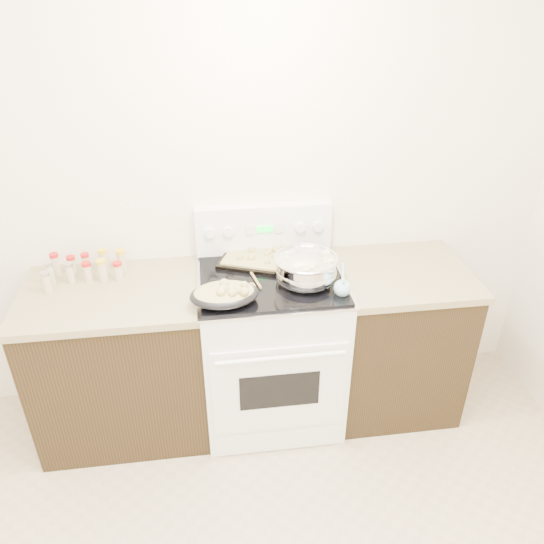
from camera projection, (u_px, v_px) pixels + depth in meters
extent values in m
cube|color=white|center=(197.00, 183.00, 2.85)|extent=(4.00, 0.05, 2.70)
cube|color=black|center=(123.00, 363.00, 2.96)|extent=(0.90, 0.64, 0.88)
cube|color=brown|center=(111.00, 294.00, 2.72)|extent=(0.93, 0.67, 0.04)
cube|color=black|center=(393.00, 340.00, 3.14)|extent=(0.70, 0.64, 0.88)
cube|color=brown|center=(402.00, 273.00, 2.91)|extent=(0.73, 0.67, 0.04)
cube|color=white|center=(271.00, 349.00, 3.03)|extent=(0.76, 0.66, 0.92)
cube|color=white|center=(279.00, 390.00, 2.75)|extent=(0.70, 0.01, 0.55)
cube|color=black|center=(280.00, 391.00, 2.74)|extent=(0.42, 0.01, 0.22)
cylinder|color=white|center=(281.00, 358.00, 2.59)|extent=(0.65, 0.02, 0.02)
cube|color=white|center=(279.00, 440.00, 2.94)|extent=(0.70, 0.01, 0.14)
cube|color=silver|center=(271.00, 279.00, 2.80)|extent=(0.78, 0.68, 0.01)
cube|color=black|center=(271.00, 277.00, 2.79)|extent=(0.74, 0.64, 0.01)
cube|color=white|center=(264.00, 228.00, 2.97)|extent=(0.76, 0.07, 0.28)
cylinder|color=white|center=(210.00, 233.00, 2.89)|extent=(0.06, 0.02, 0.06)
cylinder|color=white|center=(229.00, 232.00, 2.90)|extent=(0.06, 0.02, 0.06)
cylinder|color=white|center=(300.00, 228.00, 2.95)|extent=(0.06, 0.02, 0.06)
cylinder|color=white|center=(318.00, 227.00, 2.96)|extent=(0.06, 0.02, 0.06)
cube|color=#19E533|center=(265.00, 229.00, 2.93)|extent=(0.09, 0.00, 0.04)
cube|color=silver|center=(250.00, 230.00, 2.92)|extent=(0.05, 0.00, 0.05)
cube|color=silver|center=(279.00, 229.00, 2.94)|extent=(0.05, 0.00, 0.05)
ellipsoid|color=silver|center=(306.00, 272.00, 2.71)|extent=(0.38, 0.38, 0.19)
cylinder|color=silver|center=(305.00, 281.00, 2.74)|extent=(0.17, 0.17, 0.01)
torus|color=silver|center=(306.00, 258.00, 2.67)|extent=(0.33, 0.33, 0.02)
cylinder|color=silver|center=(306.00, 268.00, 2.70)|extent=(0.31, 0.31, 0.11)
cylinder|color=brown|center=(306.00, 261.00, 2.68)|extent=(0.29, 0.29, 0.00)
cube|color=beige|center=(307.00, 270.00, 2.58)|extent=(0.03, 0.03, 0.02)
cube|color=beige|center=(324.00, 260.00, 2.67)|extent=(0.03, 0.03, 0.02)
cube|color=beige|center=(287.00, 254.00, 2.72)|extent=(0.03, 0.03, 0.02)
cube|color=beige|center=(326.00, 263.00, 2.64)|extent=(0.03, 0.03, 0.02)
cube|color=beige|center=(330.00, 262.00, 2.65)|extent=(0.04, 0.04, 0.03)
cube|color=beige|center=(287.00, 258.00, 2.68)|extent=(0.03, 0.03, 0.02)
cube|color=beige|center=(326.00, 254.00, 2.73)|extent=(0.03, 0.03, 0.03)
cube|color=beige|center=(293.00, 254.00, 2.73)|extent=(0.02, 0.02, 0.02)
cube|color=beige|center=(310.00, 261.00, 2.66)|extent=(0.03, 0.03, 0.02)
cube|color=beige|center=(319.00, 256.00, 2.71)|extent=(0.03, 0.03, 0.02)
cube|color=beige|center=(311.00, 268.00, 2.59)|extent=(0.03, 0.03, 0.03)
cube|color=beige|center=(310.00, 265.00, 2.62)|extent=(0.03, 0.03, 0.02)
ellipsoid|color=black|center=(224.00, 295.00, 2.56)|extent=(0.35, 0.25, 0.08)
ellipsoid|color=tan|center=(224.00, 293.00, 2.56)|extent=(0.31, 0.23, 0.06)
sphere|color=tan|center=(224.00, 289.00, 2.53)|extent=(0.04, 0.04, 0.04)
sphere|color=tan|center=(238.00, 290.00, 2.52)|extent=(0.04, 0.04, 0.04)
sphere|color=tan|center=(244.00, 285.00, 2.56)|extent=(0.04, 0.04, 0.04)
sphere|color=tan|center=(224.00, 284.00, 2.57)|extent=(0.05, 0.05, 0.05)
sphere|color=tan|center=(221.00, 292.00, 2.50)|extent=(0.04, 0.04, 0.04)
sphere|color=tan|center=(232.00, 293.00, 2.50)|extent=(0.04, 0.04, 0.04)
sphere|color=tan|center=(221.00, 290.00, 2.51)|extent=(0.04, 0.04, 0.04)
sphere|color=tan|center=(245.00, 292.00, 2.50)|extent=(0.05, 0.05, 0.05)
cube|color=black|center=(260.00, 260.00, 2.93)|extent=(0.50, 0.43, 0.02)
cube|color=tan|center=(260.00, 258.00, 2.92)|extent=(0.45, 0.38, 0.02)
sphere|color=tan|center=(266.00, 254.00, 2.93)|extent=(0.03, 0.03, 0.03)
sphere|color=tan|center=(278.00, 251.00, 2.95)|extent=(0.03, 0.03, 0.03)
sphere|color=tan|center=(284.00, 248.00, 3.00)|extent=(0.04, 0.04, 0.04)
sphere|color=tan|center=(240.00, 258.00, 2.90)|extent=(0.04, 0.04, 0.04)
sphere|color=tan|center=(251.00, 258.00, 2.89)|extent=(0.04, 0.04, 0.04)
sphere|color=tan|center=(276.00, 250.00, 2.97)|extent=(0.04, 0.04, 0.04)
sphere|color=tan|center=(268.00, 262.00, 2.85)|extent=(0.03, 0.03, 0.03)
sphere|color=tan|center=(269.00, 252.00, 2.95)|extent=(0.04, 0.04, 0.04)
sphere|color=tan|center=(274.00, 256.00, 2.91)|extent=(0.03, 0.03, 0.03)
sphere|color=tan|center=(252.00, 250.00, 2.97)|extent=(0.04, 0.04, 0.04)
cylinder|color=#AB824E|center=(254.00, 276.00, 2.78)|extent=(0.06, 0.24, 0.01)
sphere|color=#AB824E|center=(251.00, 287.00, 2.68)|extent=(0.04, 0.04, 0.04)
sphere|color=#8DC5D3|center=(342.00, 288.00, 2.63)|extent=(0.09, 0.09, 0.09)
cylinder|color=#8DC5D3|center=(343.00, 272.00, 2.71)|extent=(0.09, 0.28, 0.07)
cylinder|color=#BFB28C|center=(56.00, 266.00, 2.82)|extent=(0.04, 0.04, 0.11)
cylinder|color=#B21414|center=(54.00, 255.00, 2.79)|extent=(0.05, 0.05, 0.02)
cylinder|color=#BFB28C|center=(72.00, 266.00, 2.84)|extent=(0.04, 0.04, 0.09)
cylinder|color=#B21414|center=(70.00, 258.00, 2.82)|extent=(0.05, 0.05, 0.02)
cylinder|color=#BFB28C|center=(87.00, 265.00, 2.84)|extent=(0.04, 0.04, 0.10)
cylinder|color=#B21414|center=(85.00, 255.00, 2.81)|extent=(0.04, 0.04, 0.02)
cylinder|color=#BFB28C|center=(104.00, 262.00, 2.86)|extent=(0.05, 0.05, 0.11)
cylinder|color=gold|center=(102.00, 251.00, 2.82)|extent=(0.05, 0.05, 0.02)
cylinder|color=#BFB28C|center=(122.00, 262.00, 2.86)|extent=(0.05, 0.05, 0.11)
cylinder|color=gold|center=(120.00, 252.00, 2.83)|extent=(0.05, 0.05, 0.02)
cylinder|color=#BFB28C|center=(50.00, 275.00, 2.74)|extent=(0.04, 0.04, 0.11)
cylinder|color=#B2B2B7|center=(48.00, 264.00, 2.71)|extent=(0.04, 0.04, 0.02)
cylinder|color=#BFB28C|center=(71.00, 274.00, 2.76)|extent=(0.04, 0.04, 0.10)
cylinder|color=#B2B2B7|center=(68.00, 265.00, 2.73)|extent=(0.04, 0.04, 0.02)
cylinder|color=#BFB28C|center=(88.00, 273.00, 2.77)|extent=(0.05, 0.05, 0.09)
cylinder|color=#B21414|center=(86.00, 264.00, 2.75)|extent=(0.05, 0.05, 0.02)
cylinder|color=#BFB28C|center=(103.00, 272.00, 2.77)|extent=(0.05, 0.05, 0.11)
cylinder|color=gold|center=(101.00, 262.00, 2.74)|extent=(0.05, 0.05, 0.02)
cylinder|color=#BFB28C|center=(119.00, 273.00, 2.78)|extent=(0.04, 0.04, 0.09)
cylinder|color=#B21414|center=(117.00, 264.00, 2.75)|extent=(0.05, 0.05, 0.02)
cylinder|color=#BFB28C|center=(47.00, 284.00, 2.67)|extent=(0.04, 0.04, 0.10)
cylinder|color=#B2B2B7|center=(44.00, 274.00, 2.64)|extent=(0.04, 0.04, 0.02)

